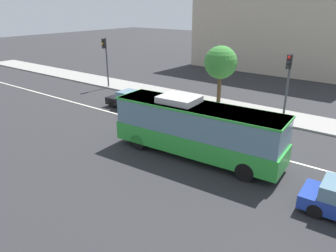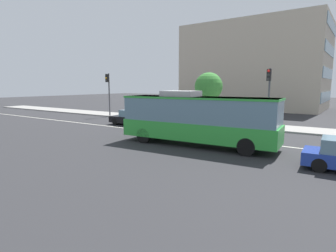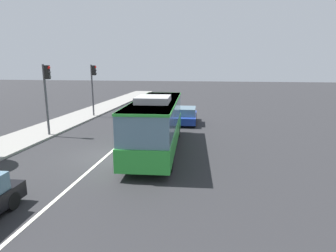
{
  "view_description": "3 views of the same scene",
  "coord_description": "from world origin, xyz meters",
  "px_view_note": "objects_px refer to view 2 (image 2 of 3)",
  "views": [
    {
      "loc": [
        10.44,
        -17.15,
        8.33
      ],
      "look_at": [
        0.07,
        -3.38,
        1.77
      ],
      "focal_mm": 34.1,
      "sensor_mm": 36.0,
      "label": 1
    },
    {
      "loc": [
        9.52,
        -18.03,
        3.83
      ],
      "look_at": [
        0.13,
        -3.87,
        1.28
      ],
      "focal_mm": 29.25,
      "sensor_mm": 36.0,
      "label": 2
    },
    {
      "loc": [
        -14.59,
        -5.8,
        5.1
      ],
      "look_at": [
        0.36,
        -3.55,
        1.82
      ],
      "focal_mm": 29.8,
      "sensor_mm": 36.0,
      "label": 3
    }
  ],
  "objects_px": {
    "transit_bus": "(197,117)",
    "sedan_black": "(133,118)",
    "street_tree_kerbside_left": "(209,87)",
    "traffic_light_near_corner": "(108,87)",
    "traffic_light_mid_block": "(269,88)"
  },
  "relations": [
    {
      "from": "transit_bus",
      "to": "sedan_black",
      "type": "bearing_deg",
      "value": 150.54
    },
    {
      "from": "sedan_black",
      "to": "street_tree_kerbside_left",
      "type": "height_order",
      "value": "street_tree_kerbside_left"
    },
    {
      "from": "transit_bus",
      "to": "traffic_light_mid_block",
      "type": "bearing_deg",
      "value": 71.4
    },
    {
      "from": "transit_bus",
      "to": "street_tree_kerbside_left",
      "type": "xyz_separation_m",
      "value": [
        -4.12,
        10.35,
        1.84
      ]
    },
    {
      "from": "transit_bus",
      "to": "traffic_light_mid_block",
      "type": "relative_size",
      "value": 1.95
    },
    {
      "from": "transit_bus",
      "to": "sedan_black",
      "type": "xyz_separation_m",
      "value": [
        -9.28,
        4.56,
        -1.09
      ]
    },
    {
      "from": "sedan_black",
      "to": "street_tree_kerbside_left",
      "type": "relative_size",
      "value": 0.89
    },
    {
      "from": "sedan_black",
      "to": "traffic_light_near_corner",
      "type": "bearing_deg",
      "value": -29.82
    },
    {
      "from": "transit_bus",
      "to": "traffic_light_mid_block",
      "type": "distance_m",
      "value": 8.83
    },
    {
      "from": "transit_bus",
      "to": "traffic_light_near_corner",
      "type": "distance_m",
      "value": 18.39
    },
    {
      "from": "transit_bus",
      "to": "traffic_light_near_corner",
      "type": "xyz_separation_m",
      "value": [
        -16.34,
        8.27,
        1.75
      ]
    },
    {
      "from": "transit_bus",
      "to": "sedan_black",
      "type": "distance_m",
      "value": 10.4
    },
    {
      "from": "traffic_light_mid_block",
      "to": "sedan_black",
      "type": "bearing_deg",
      "value": -69.76
    },
    {
      "from": "transit_bus",
      "to": "street_tree_kerbside_left",
      "type": "relative_size",
      "value": 1.98
    },
    {
      "from": "traffic_light_near_corner",
      "to": "traffic_light_mid_block",
      "type": "height_order",
      "value": "same"
    }
  ]
}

